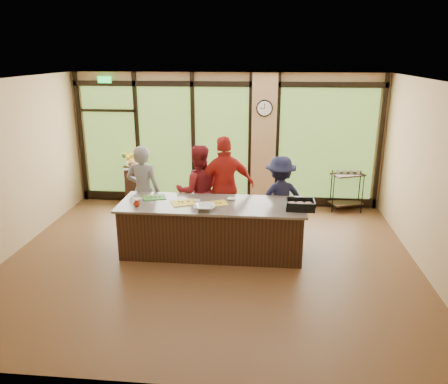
% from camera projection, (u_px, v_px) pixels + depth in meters
% --- Properties ---
extents(floor, '(7.00, 7.00, 0.00)m').
position_uv_depth(floor, '(210.00, 259.00, 7.53)').
color(floor, brown).
rests_on(floor, ground).
extents(ceiling, '(7.00, 7.00, 0.00)m').
position_uv_depth(ceiling, '(208.00, 81.00, 6.61)').
color(ceiling, silver).
rests_on(ceiling, back_wall).
extents(back_wall, '(7.00, 0.00, 7.00)m').
position_uv_depth(back_wall, '(226.00, 140.00, 9.91)').
color(back_wall, tan).
rests_on(back_wall, floor).
extents(left_wall, '(0.00, 6.00, 6.00)m').
position_uv_depth(left_wall, '(4.00, 170.00, 7.39)').
color(left_wall, tan).
rests_on(left_wall, floor).
extents(right_wall, '(0.00, 6.00, 6.00)m').
position_uv_depth(right_wall, '(433.00, 182.00, 6.75)').
color(right_wall, tan).
rests_on(right_wall, floor).
extents(window_wall, '(6.90, 0.12, 3.00)m').
position_uv_depth(window_wall, '(233.00, 145.00, 9.89)').
color(window_wall, tan).
rests_on(window_wall, floor).
extents(island_base, '(3.10, 1.00, 0.88)m').
position_uv_depth(island_base, '(212.00, 229.00, 7.68)').
color(island_base, black).
rests_on(island_base, floor).
extents(countertop, '(3.20, 1.10, 0.04)m').
position_uv_depth(countertop, '(212.00, 205.00, 7.54)').
color(countertop, slate).
rests_on(countertop, island_base).
extents(wall_clock, '(0.36, 0.04, 0.36)m').
position_uv_depth(wall_clock, '(265.00, 108.00, 9.48)').
color(wall_clock, black).
rests_on(wall_clock, window_wall).
extents(cook_left, '(0.68, 0.48, 1.77)m').
position_uv_depth(cook_left, '(143.00, 191.00, 8.31)').
color(cook_left, slate).
rests_on(cook_left, floor).
extents(cook_midleft, '(1.02, 0.89, 1.77)m').
position_uv_depth(cook_midleft, '(198.00, 191.00, 8.32)').
color(cook_midleft, maroon).
rests_on(cook_midleft, floor).
extents(cook_midright, '(1.23, 0.85, 1.94)m').
position_uv_depth(cook_midright, '(225.00, 187.00, 8.28)').
color(cook_midright, '#AC211A').
rests_on(cook_midright, floor).
extents(cook_right, '(1.16, 0.87, 1.59)m').
position_uv_depth(cook_right, '(280.00, 198.00, 8.20)').
color(cook_right, '#171833').
rests_on(cook_right, floor).
extents(roasting_pan, '(0.48, 0.38, 0.08)m').
position_uv_depth(roasting_pan, '(300.00, 207.00, 7.25)').
color(roasting_pan, black).
rests_on(roasting_pan, countertop).
extents(mixing_bowl, '(0.35, 0.35, 0.09)m').
position_uv_depth(mixing_bowl, '(205.00, 208.00, 7.20)').
color(mixing_bowl, silver).
rests_on(mixing_bowl, countertop).
extents(cutting_board_left, '(0.48, 0.42, 0.01)m').
position_uv_depth(cutting_board_left, '(154.00, 197.00, 7.82)').
color(cutting_board_left, '#327D2D').
rests_on(cutting_board_left, countertop).
extents(cutting_board_center, '(0.53, 0.47, 0.01)m').
position_uv_depth(cutting_board_center, '(184.00, 203.00, 7.54)').
color(cutting_board_center, gold).
rests_on(cutting_board_center, countertop).
extents(cutting_board_right, '(0.46, 0.41, 0.01)m').
position_uv_depth(cutting_board_right, '(216.00, 203.00, 7.51)').
color(cutting_board_right, gold).
rests_on(cutting_board_right, countertop).
extents(prep_bowl_near, '(0.20, 0.20, 0.05)m').
position_uv_depth(prep_bowl_near, '(138.00, 200.00, 7.65)').
color(prep_bowl_near, white).
rests_on(prep_bowl_near, countertop).
extents(prep_bowl_mid, '(0.14, 0.14, 0.04)m').
position_uv_depth(prep_bowl_mid, '(197.00, 201.00, 7.60)').
color(prep_bowl_mid, white).
rests_on(prep_bowl_mid, countertop).
extents(prep_bowl_far, '(0.17, 0.17, 0.03)m').
position_uv_depth(prep_bowl_far, '(232.00, 199.00, 7.71)').
color(prep_bowl_far, white).
rests_on(prep_bowl_far, countertop).
extents(red_ramekin, '(0.11, 0.11, 0.08)m').
position_uv_depth(red_ramekin, '(137.00, 204.00, 7.36)').
color(red_ramekin, '#A92810').
rests_on(red_ramekin, countertop).
extents(flower_stand, '(0.56, 0.56, 0.87)m').
position_uv_depth(flower_stand, '(134.00, 186.00, 10.20)').
color(flower_stand, black).
rests_on(flower_stand, floor).
extents(flower_vase, '(0.35, 0.35, 0.29)m').
position_uv_depth(flower_vase, '(133.00, 161.00, 10.02)').
color(flower_vase, '#957551').
rests_on(flower_vase, flower_stand).
extents(bar_cart, '(0.79, 0.63, 0.94)m').
position_uv_depth(bar_cart, '(347.00, 186.00, 9.71)').
color(bar_cart, black).
rests_on(bar_cart, floor).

